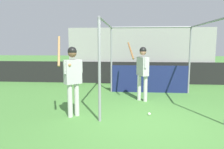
# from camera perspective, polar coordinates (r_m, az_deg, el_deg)

# --- Properties ---
(ground_plane) EXTENTS (60.00, 60.00, 0.00)m
(ground_plane) POSITION_cam_1_polar(r_m,az_deg,el_deg) (5.54, 9.72, -12.55)
(ground_plane) COLOR #477F38
(outfield_wall) EXTENTS (24.00, 0.12, 1.05)m
(outfield_wall) POSITION_cam_1_polar(r_m,az_deg,el_deg) (10.72, 7.31, 0.44)
(outfield_wall) COLOR black
(outfield_wall) RESTS_ON ground
(bleacher_section) EXTENTS (7.05, 3.20, 2.73)m
(bleacher_section) POSITION_cam_1_polar(r_m,az_deg,el_deg) (12.30, 7.04, 5.32)
(bleacher_section) COLOR #9E9E99
(bleacher_section) RESTS_ON ground
(batting_cage) EXTENTS (3.12, 3.50, 2.60)m
(batting_cage) POSITION_cam_1_polar(r_m,az_deg,el_deg) (8.02, 10.31, 2.43)
(batting_cage) COLOR gray
(batting_cage) RESTS_ON ground
(player_batter) EXTENTS (0.73, 0.82, 1.99)m
(player_batter) POSITION_cam_1_polar(r_m,az_deg,el_deg) (7.40, 7.92, 1.65)
(player_batter) COLOR silver
(player_batter) RESTS_ON ground
(player_waiting) EXTENTS (0.63, 0.72, 2.13)m
(player_waiting) POSITION_cam_1_polar(r_m,az_deg,el_deg) (5.80, -10.29, 0.01)
(player_waiting) COLOR silver
(player_waiting) RESTS_ON ground
(baseball) EXTENTS (0.07, 0.07, 0.07)m
(baseball) POSITION_cam_1_polar(r_m,az_deg,el_deg) (6.14, 9.71, -10.11)
(baseball) COLOR white
(baseball) RESTS_ON ground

